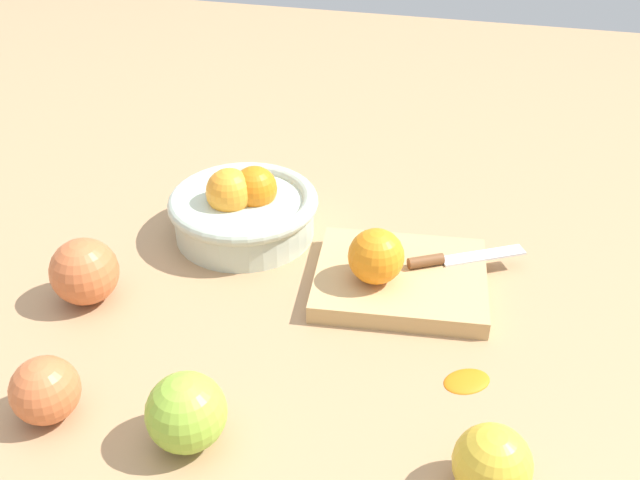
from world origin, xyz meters
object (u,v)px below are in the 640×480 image
(orange_on_board, at_px, (376,256))
(apple_front_left_2, at_px, (84,272))
(apple_front_left, at_px, (186,412))
(knife, at_px, (451,259))
(apple_front_left_3, at_px, (45,390))
(cutting_board, at_px, (400,279))
(apple_front_right, at_px, (492,464))
(bowl, at_px, (244,209))

(orange_on_board, xyz_separation_m, apple_front_left_2, (-0.33, -0.09, -0.02))
(orange_on_board, height_order, apple_front_left_2, orange_on_board)
(apple_front_left, relative_size, apple_front_left_2, 0.95)
(knife, relative_size, apple_front_left_3, 2.11)
(cutting_board, xyz_separation_m, apple_front_left, (-0.16, -0.29, 0.03))
(apple_front_left_3, relative_size, apple_front_right, 0.97)
(bowl, distance_m, apple_front_left, 0.37)
(bowl, bearing_deg, apple_front_right, -44.66)
(cutting_board, height_order, apple_front_left, apple_front_left)
(apple_front_left, height_order, apple_front_right, apple_front_left)
(knife, distance_m, apple_front_left_3, 0.49)
(apple_front_left_2, bearing_deg, apple_front_left_3, -72.30)
(orange_on_board, xyz_separation_m, knife, (0.08, 0.06, -0.03))
(knife, bearing_deg, orange_on_board, -145.09)
(cutting_board, distance_m, apple_front_left_2, 0.38)
(apple_front_left, relative_size, apple_front_right, 1.09)
(knife, bearing_deg, bowl, 173.49)
(apple_front_left_2, xyz_separation_m, apple_front_left_3, (0.06, -0.18, -0.01))
(apple_front_right, bearing_deg, orange_on_board, 120.74)
(apple_front_left_2, relative_size, apple_front_left_3, 1.19)
(orange_on_board, bearing_deg, cutting_board, 39.49)
(bowl, distance_m, orange_on_board, 0.22)
(apple_front_left_2, xyz_separation_m, apple_front_right, (0.48, -0.16, -0.01))
(apple_front_left, distance_m, apple_front_left_3, 0.15)
(cutting_board, bearing_deg, apple_front_left, -118.42)
(bowl, xyz_separation_m, apple_front_right, (0.35, -0.35, -0.00))
(cutting_board, bearing_deg, apple_front_left_3, -135.95)
(orange_on_board, relative_size, knife, 0.47)
(cutting_board, height_order, apple_front_right, apple_front_right)
(apple_front_left_2, height_order, apple_front_left_3, apple_front_left_2)
(apple_front_left_2, bearing_deg, apple_front_left, -40.58)
(knife, bearing_deg, apple_front_left_3, -137.52)
(bowl, bearing_deg, apple_front_left, -79.08)
(cutting_board, xyz_separation_m, apple_front_left_2, (-0.36, -0.12, 0.03))
(apple_front_left_3, bearing_deg, orange_on_board, 44.48)
(cutting_board, bearing_deg, apple_front_right, -66.11)
(cutting_board, distance_m, apple_front_left_3, 0.42)
(apple_front_left, height_order, apple_front_left_2, apple_front_left_2)
(cutting_board, xyz_separation_m, orange_on_board, (-0.03, -0.02, 0.05))
(bowl, xyz_separation_m, cutting_board, (0.23, -0.07, -0.03))
(apple_front_right, bearing_deg, cutting_board, 113.89)
(orange_on_board, relative_size, apple_front_left_2, 0.83)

